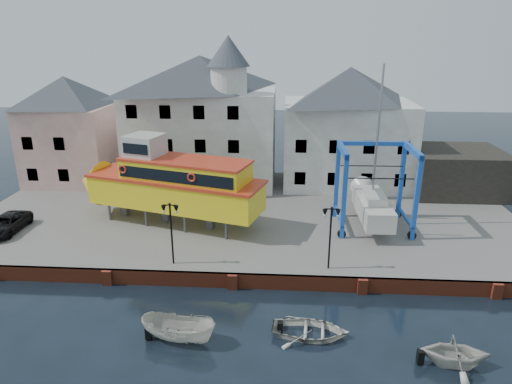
{
  "coord_description": "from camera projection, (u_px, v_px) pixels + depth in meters",
  "views": [
    {
      "loc": [
        3.1,
        -24.84,
        15.19
      ],
      "look_at": [
        1.0,
        7.0,
        4.0
      ],
      "focal_mm": 32.0,
      "sensor_mm": 36.0,
      "label": 1
    }
  ],
  "objects": [
    {
      "name": "shed_dark",
      "position": [
        456.0,
        171.0,
        42.45
      ],
      "size": [
        8.0,
        7.0,
        4.0
      ],
      "primitive_type": "cube",
      "color": "black",
      "rests_on": "hardstanding"
    },
    {
      "name": "van",
      "position": [
        6.0,
        224.0,
        34.15
      ],
      "size": [
        2.12,
        4.56,
        1.27
      ],
      "primitive_type": "imported",
      "rotation": [
        0.0,
        0.0,
        0.0
      ],
      "color": "black",
      "rests_on": "hardstanding"
    },
    {
      "name": "motorboat_a",
      "position": [
        179.0,
        340.0,
        23.8
      ],
      "size": [
        4.27,
        2.2,
        1.57
      ],
      "primitive_type": "imported",
      "rotation": [
        0.0,
        0.0,
        1.4
      ],
      "color": "beige",
      "rests_on": "ground"
    },
    {
      "name": "building_pink",
      "position": [
        70.0,
        130.0,
        44.64
      ],
      "size": [
        8.0,
        7.0,
        10.3
      ],
      "color": "tan",
      "rests_on": "hardstanding"
    },
    {
      "name": "lamp_post_right",
      "position": [
        331.0,
        222.0,
        27.99
      ],
      "size": [
        1.12,
        0.32,
        4.2
      ],
      "color": "black",
      "rests_on": "hardstanding"
    },
    {
      "name": "hardstanding",
      "position": [
        247.0,
        215.0,
        38.81
      ],
      "size": [
        44.0,
        22.0,
        1.0
      ],
      "primitive_type": "cube",
      "color": "#61605E",
      "rests_on": "ground"
    },
    {
      "name": "tour_boat",
      "position": [
        164.0,
        183.0,
        35.17
      ],
      "size": [
        16.19,
        8.14,
        6.87
      ],
      "rotation": [
        0.0,
        0.0,
        -0.29
      ],
      "color": "#59595E",
      "rests_on": "hardstanding"
    },
    {
      "name": "motorboat_b",
      "position": [
        310.0,
        335.0,
        24.2
      ],
      "size": [
        4.26,
        3.21,
        0.84
      ],
      "primitive_type": "imported",
      "rotation": [
        0.0,
        0.0,
        1.49
      ],
      "color": "beige",
      "rests_on": "ground"
    },
    {
      "name": "quay_wall",
      "position": [
        233.0,
        281.0,
        28.55
      ],
      "size": [
        44.0,
        0.47,
        1.0
      ],
      "color": "maroon",
      "rests_on": "ground"
    },
    {
      "name": "lamp_post_left",
      "position": [
        171.0,
        218.0,
        28.61
      ],
      "size": [
        1.12,
        0.32,
        4.2
      ],
      "color": "black",
      "rests_on": "hardstanding"
    },
    {
      "name": "motorboat_c",
      "position": [
        453.0,
        365.0,
        22.03
      ],
      "size": [
        3.48,
        3.06,
        1.74
      ],
      "primitive_type": "imported",
      "rotation": [
        0.0,
        0.0,
        1.5
      ],
      "color": "beige",
      "rests_on": "ground"
    },
    {
      "name": "building_white_main",
      "position": [
        203.0,
        119.0,
        43.8
      ],
      "size": [
        14.0,
        8.3,
        14.0
      ],
      "color": "beige",
      "rests_on": "hardstanding"
    },
    {
      "name": "building_white_right",
      "position": [
        347.0,
        127.0,
        43.76
      ],
      "size": [
        12.0,
        8.0,
        11.2
      ],
      "color": "beige",
      "rests_on": "hardstanding"
    },
    {
      "name": "ground",
      "position": [
        233.0,
        288.0,
        28.61
      ],
      "size": [
        140.0,
        140.0,
        0.0
      ],
      "primitive_type": "plane",
      "color": "black",
      "rests_on": "ground"
    },
    {
      "name": "travel_lift",
      "position": [
        371.0,
        199.0,
        35.2
      ],
      "size": [
        5.77,
        8.09,
        12.17
      ],
      "rotation": [
        0.0,
        0.0,
        0.02
      ],
      "color": "#1F4AA3",
      "rests_on": "hardstanding"
    }
  ]
}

